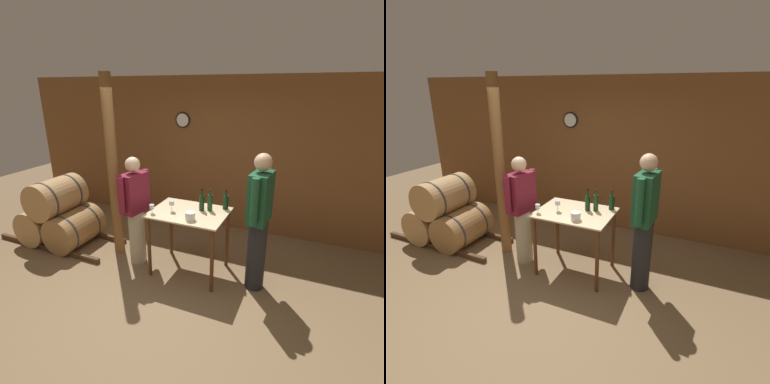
# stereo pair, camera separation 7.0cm
# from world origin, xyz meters

# --- Properties ---
(ground_plane) EXTENTS (14.00, 14.00, 0.00)m
(ground_plane) POSITION_xyz_m (0.00, 0.00, 0.00)
(ground_plane) COLOR brown
(back_wall) EXTENTS (8.40, 0.08, 2.70)m
(back_wall) POSITION_xyz_m (-0.00, 2.49, 1.35)
(back_wall) COLOR brown
(back_wall) RESTS_ON ground_plane
(barrel_rack) EXTENTS (2.09, 0.84, 1.12)m
(barrel_rack) POSITION_xyz_m (-2.29, 0.81, 0.46)
(barrel_rack) COLOR #4C331E
(barrel_rack) RESTS_ON ground_plane
(tasting_table) EXTENTS (1.02, 0.77, 0.91)m
(tasting_table) POSITION_xyz_m (0.06, 0.86, 0.74)
(tasting_table) COLOR beige
(tasting_table) RESTS_ON ground_plane
(wooden_post) EXTENTS (0.16, 0.16, 2.70)m
(wooden_post) POSITION_xyz_m (-1.19, 0.92, 1.35)
(wooden_post) COLOR brown
(wooden_post) RESTS_ON ground_plane
(wine_bottle_far_left) EXTENTS (0.07, 0.07, 0.31)m
(wine_bottle_far_left) POSITION_xyz_m (0.20, 0.97, 1.03)
(wine_bottle_far_left) COLOR black
(wine_bottle_far_left) RESTS_ON tasting_table
(wine_bottle_left) EXTENTS (0.07, 0.07, 0.30)m
(wine_bottle_left) POSITION_xyz_m (0.30, 1.01, 1.03)
(wine_bottle_left) COLOR #193819
(wine_bottle_left) RESTS_ON tasting_table
(wine_bottle_center) EXTENTS (0.08, 0.08, 0.28)m
(wine_bottle_center) POSITION_xyz_m (0.48, 1.15, 1.02)
(wine_bottle_center) COLOR black
(wine_bottle_center) RESTS_ON tasting_table
(wine_glass_near_left) EXTENTS (0.06, 0.06, 0.13)m
(wine_glass_near_left) POSITION_xyz_m (-0.37, 0.61, 1.01)
(wine_glass_near_left) COLOR silver
(wine_glass_near_left) RESTS_ON tasting_table
(wine_glass_near_center) EXTENTS (0.07, 0.07, 0.15)m
(wine_glass_near_center) POSITION_xyz_m (-0.16, 0.78, 1.03)
(wine_glass_near_center) COLOR silver
(wine_glass_near_center) RESTS_ON tasting_table
(ice_bucket) EXTENTS (0.13, 0.13, 0.10)m
(ice_bucket) POSITION_xyz_m (0.18, 0.62, 0.97)
(ice_bucket) COLOR white
(ice_bucket) RESTS_ON tasting_table
(person_host) EXTENTS (0.25, 0.59, 1.79)m
(person_host) POSITION_xyz_m (1.00, 0.86, 0.95)
(person_host) COLOR #232328
(person_host) RESTS_ON ground_plane
(person_visitor_with_scarf) EXTENTS (0.29, 0.58, 1.61)m
(person_visitor_with_scarf) POSITION_xyz_m (-0.75, 0.79, 0.85)
(person_visitor_with_scarf) COLOR #B7AD93
(person_visitor_with_scarf) RESTS_ON ground_plane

